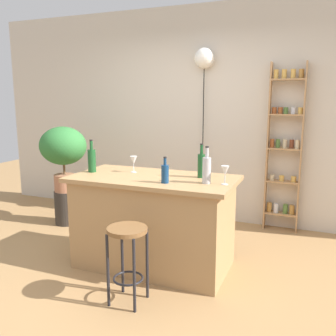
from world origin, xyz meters
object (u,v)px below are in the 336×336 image
object	(u,v)px
bottle_olive_oil	(92,160)
bottle_vinegar	(165,173)
potted_plant	(63,149)
pendant_globe_light	(204,60)
spice_shelf	(284,148)
bar_stool	(128,247)
bottle_wine_red	(201,165)
wine_glass_center	(134,161)
bottle_soda_blue	(207,169)
plant_stool	(66,207)
wine_glass_left	(225,171)

from	to	relation	value
bottle_olive_oil	bottle_vinegar	bearing A→B (deg)	-11.28
potted_plant	pendant_globe_light	distance (m)	2.12
pendant_globe_light	bottle_vinegar	bearing A→B (deg)	-84.12
spice_shelf	bottle_vinegar	xyz separation A→B (m)	(-0.86, -1.71, -0.06)
pendant_globe_light	bar_stool	bearing A→B (deg)	-88.38
bottle_wine_red	bottle_vinegar	bearing A→B (deg)	-124.14
bottle_wine_red	wine_glass_center	world-z (taller)	bottle_wine_red
bottle_vinegar	wine_glass_center	bearing A→B (deg)	146.05
bar_stool	bottle_soda_blue	size ratio (longest dim) A/B	1.93
bar_stool	bottle_wine_red	bearing A→B (deg)	67.63
plant_stool	wine_glass_left	world-z (taller)	wine_glass_left
bottle_olive_oil	bottle_vinegar	distance (m)	0.89
bottle_vinegar	plant_stool	bearing A→B (deg)	153.48
bottle_vinegar	pendant_globe_light	bearing A→B (deg)	95.88
bottle_vinegar	wine_glass_left	bearing A→B (deg)	15.44
bottle_olive_oil	pendant_globe_light	world-z (taller)	pendant_globe_light
bottle_wine_red	pendant_globe_light	bearing A→B (deg)	106.19
bottle_olive_oil	wine_glass_center	distance (m)	0.42
wine_glass_center	bottle_olive_oil	bearing A→B (deg)	-159.86
potted_plant	wine_glass_center	size ratio (longest dim) A/B	5.10
potted_plant	wine_glass_left	distance (m)	2.39
plant_stool	wine_glass_left	xyz separation A→B (m)	(2.27, -0.75, 0.79)
bar_stool	wine_glass_left	world-z (taller)	wine_glass_left
potted_plant	bar_stool	bearing A→B (deg)	-39.84
plant_stool	bottle_wine_red	xyz separation A→B (m)	(2.00, -0.55, 0.79)
bar_stool	spice_shelf	bearing A→B (deg)	66.23
wine_glass_left	bottle_soda_blue	bearing A→B (deg)	-174.20
potted_plant	spice_shelf	bearing A→B (deg)	17.40
spice_shelf	plant_stool	distance (m)	2.87
wine_glass_center	wine_glass_left	bearing A→B (deg)	-10.46
plant_stool	potted_plant	bearing A→B (deg)	90.00
bar_stool	spice_shelf	distance (m)	2.48
spice_shelf	wine_glass_left	world-z (taller)	spice_shelf
spice_shelf	potted_plant	bearing A→B (deg)	-162.60
bottle_olive_oil	bottle_vinegar	size ratio (longest dim) A/B	1.41
plant_stool	wine_glass_center	size ratio (longest dim) A/B	2.67
potted_plant	bottle_vinegar	size ratio (longest dim) A/B	3.60
spice_shelf	bottle_wine_red	world-z (taller)	spice_shelf
bottle_wine_red	bottle_vinegar	distance (m)	0.41
bar_stool	bottle_vinegar	distance (m)	0.72
wine_glass_left	bottle_wine_red	bearing A→B (deg)	144.31
bottle_olive_oil	wine_glass_center	bearing A→B (deg)	20.14
bar_stool	potted_plant	distance (m)	2.22
bottle_vinegar	wine_glass_left	size ratio (longest dim) A/B	1.42
plant_stool	bottle_wine_red	bearing A→B (deg)	-15.36
bottle_wine_red	wine_glass_left	distance (m)	0.34
plant_stool	bottle_vinegar	size ratio (longest dim) A/B	1.88
bottle_olive_oil	wine_glass_center	xyz separation A→B (m)	(0.40, 0.14, -0.01)
bar_stool	spice_shelf	size ratio (longest dim) A/B	0.31
wine_glass_left	pendant_globe_light	xyz separation A→B (m)	(-0.68, 1.59, 1.09)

